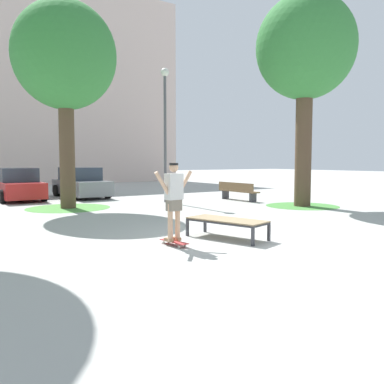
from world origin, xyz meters
TOP-DOWN VIEW (x-y plane):
  - ground_plane at (0.00, 0.00)m, footprint 120.00×120.00m
  - skate_box at (-0.38, 0.17)m, footprint 1.29×2.04m
  - skateboard at (-1.82, 0.17)m, footprint 0.30×0.82m
  - skater at (-1.82, 0.17)m, footprint 1.00×0.32m
  - tree_near_right at (6.38, 3.86)m, footprint 3.88×3.88m
  - grass_patch_near_right at (6.38, 3.86)m, footprint 2.91×2.91m
  - tree_mid_back at (-1.75, 8.34)m, footprint 3.86×3.86m
  - grass_patch_mid_back at (-1.75, 8.34)m, footprint 3.19×3.19m
  - car_red at (-2.80, 12.88)m, footprint 1.95×4.22m
  - car_grey at (0.11, 12.63)m, footprint 2.03×4.26m
  - park_bench at (5.68, 7.08)m, footprint 0.49×2.41m
  - light_post at (2.49, 8.22)m, footprint 0.36×0.36m

SIDE VIEW (x-z plane):
  - ground_plane at x=0.00m, z-range 0.00..0.00m
  - grass_patch_near_right at x=6.38m, z-range 0.00..0.01m
  - grass_patch_mid_back at x=-1.75m, z-range 0.00..0.01m
  - skateboard at x=-1.82m, z-range 0.03..0.12m
  - skate_box at x=-0.38m, z-range 0.18..0.64m
  - park_bench at x=5.68m, z-range 0.03..0.86m
  - car_red at x=-2.80m, z-range -0.06..1.44m
  - car_grey at x=0.11m, z-range -0.06..1.44m
  - skater at x=-1.82m, z-range 0.22..1.92m
  - light_post at x=2.49m, z-range 0.91..6.74m
  - tree_mid_back at x=-1.75m, z-range 1.80..9.62m
  - tree_near_right at x=6.38m, z-range 2.00..10.33m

